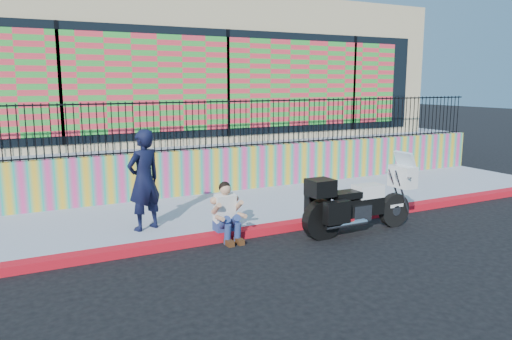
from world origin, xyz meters
TOP-DOWN VIEW (x-y plane):
  - ground at (0.00, 0.00)m, footprint 90.00×90.00m
  - red_curb at (0.00, 0.00)m, footprint 16.00×0.30m
  - sidewalk at (0.00, 1.65)m, footprint 16.00×3.00m
  - mural_wall at (0.00, 3.25)m, footprint 16.00×0.20m
  - metal_fence at (0.00, 3.25)m, footprint 15.80×0.04m
  - elevated_platform at (0.00, 8.35)m, footprint 16.00×10.00m
  - storefront_building at (0.00, 8.13)m, footprint 14.00×8.06m
  - police_motorcycle at (0.51, -0.78)m, footprint 2.44×0.81m
  - police_officer at (-3.21, 0.85)m, footprint 0.81×0.68m
  - seated_man at (-1.92, -0.09)m, footprint 0.54×0.71m

SIDE VIEW (x-z plane):
  - ground at x=0.00m, z-range 0.00..0.00m
  - red_curb at x=0.00m, z-range 0.00..0.15m
  - sidewalk at x=0.00m, z-range 0.00..0.15m
  - seated_man at x=-1.92m, z-range -0.08..0.98m
  - elevated_platform at x=0.00m, z-range 0.00..1.25m
  - police_motorcycle at x=0.51m, z-range -0.12..1.40m
  - mural_wall at x=0.00m, z-range 0.15..1.25m
  - police_officer at x=-3.21m, z-range 0.15..2.04m
  - metal_fence at x=0.00m, z-range 1.25..2.45m
  - storefront_building at x=0.00m, z-range 1.25..5.25m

